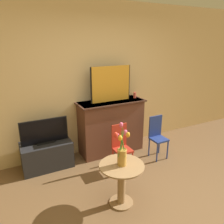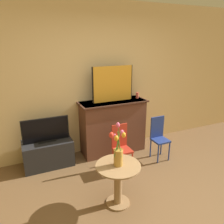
{
  "view_description": "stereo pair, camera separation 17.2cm",
  "coord_description": "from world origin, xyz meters",
  "px_view_note": "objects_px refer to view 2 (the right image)",
  "views": [
    {
      "loc": [
        -1.5,
        -1.52,
        2.04
      ],
      "look_at": [
        -0.04,
        1.31,
        0.99
      ],
      "focal_mm": 35.0,
      "sensor_mm": 36.0,
      "label": 1
    },
    {
      "loc": [
        -1.34,
        -1.59,
        2.04
      ],
      "look_at": [
        -0.04,
        1.31,
        0.99
      ],
      "focal_mm": 35.0,
      "sensor_mm": 36.0,
      "label": 2
    }
  ],
  "objects_px": {
    "painting": "(113,84)",
    "chair_red": "(121,145)",
    "tv_monitor": "(46,130)",
    "vase_tulips": "(118,151)",
    "chair_blue": "(159,136)"
  },
  "relations": [
    {
      "from": "painting",
      "to": "chair_red",
      "type": "distance_m",
      "value": 1.09
    },
    {
      "from": "painting",
      "to": "chair_red",
      "type": "height_order",
      "value": "painting"
    },
    {
      "from": "chair_blue",
      "to": "chair_red",
      "type": "bearing_deg",
      "value": -175.83
    },
    {
      "from": "painting",
      "to": "tv_monitor",
      "type": "bearing_deg",
      "value": -178.93
    },
    {
      "from": "chair_blue",
      "to": "tv_monitor",
      "type": "bearing_deg",
      "value": 163.37
    },
    {
      "from": "painting",
      "to": "chair_red",
      "type": "bearing_deg",
      "value": -102.32
    },
    {
      "from": "painting",
      "to": "chair_blue",
      "type": "xyz_separation_m",
      "value": [
        0.64,
        -0.58,
        -0.88
      ]
    },
    {
      "from": "painting",
      "to": "vase_tulips",
      "type": "distance_m",
      "value": 1.55
    },
    {
      "from": "painting",
      "to": "vase_tulips",
      "type": "bearing_deg",
      "value": -111.76
    },
    {
      "from": "chair_blue",
      "to": "painting",
      "type": "bearing_deg",
      "value": 137.95
    },
    {
      "from": "vase_tulips",
      "to": "tv_monitor",
      "type": "bearing_deg",
      "value": 116.84
    },
    {
      "from": "vase_tulips",
      "to": "painting",
      "type": "bearing_deg",
      "value": 68.24
    },
    {
      "from": "tv_monitor",
      "to": "vase_tulips",
      "type": "xyz_separation_m",
      "value": [
        0.67,
        -1.33,
        0.13
      ]
    },
    {
      "from": "tv_monitor",
      "to": "vase_tulips",
      "type": "distance_m",
      "value": 1.5
    },
    {
      "from": "chair_red",
      "to": "vase_tulips",
      "type": "height_order",
      "value": "vase_tulips"
    }
  ]
}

